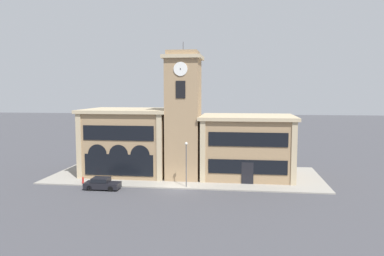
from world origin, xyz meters
name	(u,v)px	position (x,y,z in m)	size (l,w,h in m)	color
ground_plane	(177,189)	(0.00, 0.00, 0.00)	(300.00, 300.00, 0.00)	#424247
sidewalk_kerb	(186,175)	(0.00, 7.42, 0.07)	(37.18, 14.84, 0.15)	gray
clock_tower	(183,116)	(0.00, 5.41, 8.59)	(5.07, 5.07, 18.29)	#9E7F5B
town_hall_left_wing	(129,141)	(-8.32, 7.99, 4.69)	(12.37, 10.31, 9.34)	#9E7F5B
town_hall_right_wing	(247,146)	(8.54, 8.00, 4.30)	(12.80, 10.31, 8.54)	#9E7F5B
parked_car_near	(102,183)	(-8.96, -1.28, 0.75)	(4.26, 1.84, 1.44)	black
street_lamp	(186,157)	(1.07, 0.77, 3.80)	(0.36, 0.36, 5.53)	#4C4C51
fire_hydrant	(83,180)	(-12.18, 0.56, 0.57)	(0.22, 0.22, 0.87)	red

